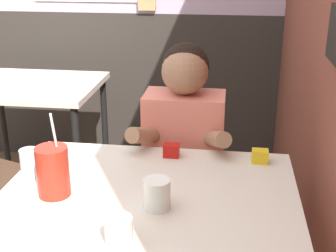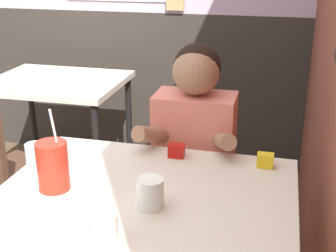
{
  "view_description": "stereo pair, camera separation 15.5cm",
  "coord_description": "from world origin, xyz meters",
  "px_view_note": "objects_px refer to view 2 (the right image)",
  "views": [
    {
      "loc": [
        0.87,
        -1.01,
        1.52
      ],
      "look_at": [
        0.67,
        0.43,
        0.97
      ],
      "focal_mm": 50.0,
      "sensor_mm": 36.0,
      "label": 1
    },
    {
      "loc": [
        1.02,
        -0.98,
        1.52
      ],
      "look_at": [
        0.67,
        0.43,
        0.97
      ],
      "focal_mm": 50.0,
      "sensor_mm": 36.0,
      "label": 2
    }
  ],
  "objects_px": {
    "cocktail_pitcher": "(53,166)",
    "main_table": "(139,221)",
    "person_seated": "(194,169)",
    "background_table": "(58,94)"
  },
  "relations": [
    {
      "from": "background_table",
      "to": "person_seated",
      "type": "distance_m",
      "value": 1.21
    },
    {
      "from": "person_seated",
      "to": "cocktail_pitcher",
      "type": "height_order",
      "value": "person_seated"
    },
    {
      "from": "background_table",
      "to": "main_table",
      "type": "bearing_deg",
      "value": -54.37
    },
    {
      "from": "main_table",
      "to": "background_table",
      "type": "relative_size",
      "value": 1.22
    },
    {
      "from": "cocktail_pitcher",
      "to": "main_table",
      "type": "bearing_deg",
      "value": -4.27
    },
    {
      "from": "background_table",
      "to": "person_seated",
      "type": "xyz_separation_m",
      "value": [
        0.99,
        -0.69,
        -0.07
      ]
    },
    {
      "from": "background_table",
      "to": "cocktail_pitcher",
      "type": "distance_m",
      "value": 1.43
    },
    {
      "from": "person_seated",
      "to": "background_table",
      "type": "bearing_deg",
      "value": 145.22
    },
    {
      "from": "person_seated",
      "to": "cocktail_pitcher",
      "type": "relative_size",
      "value": 4.06
    },
    {
      "from": "main_table",
      "to": "cocktail_pitcher",
      "type": "distance_m",
      "value": 0.34
    }
  ]
}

